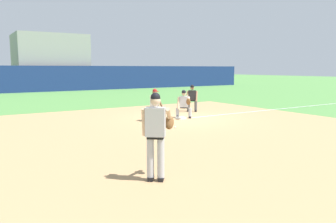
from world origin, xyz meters
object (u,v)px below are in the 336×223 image
Objects in this scene: first_baseman at (184,103)px; pitcher at (156,131)px; first_base_bag at (181,118)px; baserunner at (155,104)px; umpire at (192,97)px; baseball at (175,127)px.

pitcher is at bearing -128.77° from first_baseman.
baserunner is at bearing 178.99° from first_base_bag.
umpire is (7.20, 8.53, -0.27)m from pitcher.
first_baseman reaches higher than baseball.
first_base_bag is at bearing 50.10° from baseball.
baserunner reaches higher than first_baseman.
baseball is (-1.52, -1.81, -0.01)m from first_base_bag.
first_baseman is 0.92× the size of umpire.
first_base_bag is 2.82m from umpire.
baserunner is (0.13, 1.84, 0.76)m from baseball.
first_base_bag is 0.26× the size of baserunner.
first_base_bag is 1.58m from baserunner.
baserunner is at bearing -151.77° from umpire.
first_base_bag is at bearing -137.34° from umpire.
baserunner reaches higher than first_base_bag.
umpire is (3.51, 3.65, 0.76)m from baseball.
baseball is at bearing -132.61° from first_baseman.
pitcher reaches higher than baserunner.
baseball is 5.13m from umpire.
umpire reaches higher than first_base_bag.
baseball is at bearing -94.04° from baserunner.
baserunner reaches higher than baseball.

